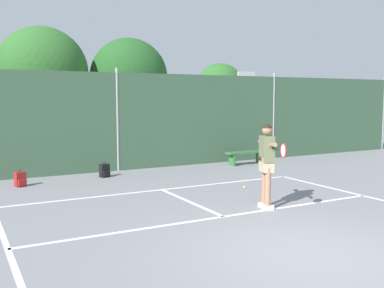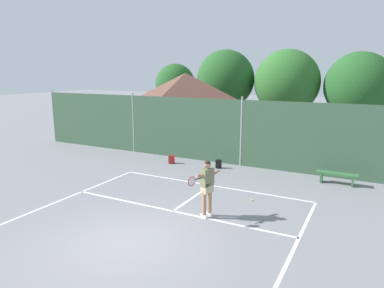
{
  "view_description": "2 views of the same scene",
  "coord_description": "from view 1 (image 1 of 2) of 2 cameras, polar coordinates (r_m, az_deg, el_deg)",
  "views": [
    {
      "loc": [
        -4.77,
        -4.99,
        2.43
      ],
      "look_at": [
        1.76,
        7.07,
        0.98
      ],
      "focal_mm": 41.37,
      "sensor_mm": 36.0,
      "label": 1
    },
    {
      "loc": [
        5.61,
        -6.82,
        4.56
      ],
      "look_at": [
        -0.92,
        5.58,
        1.62
      ],
      "focal_mm": 32.45,
      "sensor_mm": 36.0,
      "label": 2
    }
  ],
  "objects": [
    {
      "name": "ground_plane",
      "position": [
        7.32,
        14.83,
        -13.58
      ],
      "size": [
        120.0,
        120.0,
        0.0
      ],
      "primitive_type": "plane",
      "color": "gray"
    },
    {
      "name": "court_markings",
      "position": [
        7.77,
        11.49,
        -12.3
      ],
      "size": [
        8.3,
        11.1,
        0.01
      ],
      "color": "white",
      "rests_on": "ground"
    },
    {
      "name": "chainlink_fence",
      "position": [
        14.8,
        -9.59,
        2.82
      ],
      "size": [
        26.09,
        0.09,
        3.39
      ],
      "color": "#38563D",
      "rests_on": "ground"
    },
    {
      "name": "basketball_hoop",
      "position": [
        19.63,
        6.93,
        5.63
      ],
      "size": [
        0.9,
        0.67,
        3.55
      ],
      "color": "#284CB2",
      "rests_on": "ground"
    },
    {
      "name": "treeline_backdrop",
      "position": [
        25.35,
        -19.35,
        8.49
      ],
      "size": [
        24.49,
        4.4,
        6.31
      ],
      "color": "brown",
      "rests_on": "ground"
    },
    {
      "name": "tennis_player",
      "position": [
        9.73,
        9.64,
        -1.85
      ],
      "size": [
        0.45,
        1.4,
        1.85
      ],
      "color": "silver",
      "rests_on": "ground"
    },
    {
      "name": "tennis_ball",
      "position": [
        12.02,
        6.79,
        -5.53
      ],
      "size": [
        0.07,
        0.07,
        0.07
      ],
      "primitive_type": "sphere",
      "color": "#CCE033",
      "rests_on": "ground"
    },
    {
      "name": "backpack_red",
      "position": [
        13.01,
        -21.24,
        -4.29
      ],
      "size": [
        0.32,
        0.31,
        0.46
      ],
      "color": "maroon",
      "rests_on": "ground"
    },
    {
      "name": "backpack_black",
      "position": [
        13.81,
        -11.19,
        -3.42
      ],
      "size": [
        0.32,
        0.3,
        0.46
      ],
      "color": "black",
      "rests_on": "ground"
    },
    {
      "name": "courtside_bench",
      "position": [
        16.16,
        6.98,
        -1.38
      ],
      "size": [
        1.6,
        0.36,
        0.48
      ],
      "color": "#336B38",
      "rests_on": "ground"
    }
  ]
}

